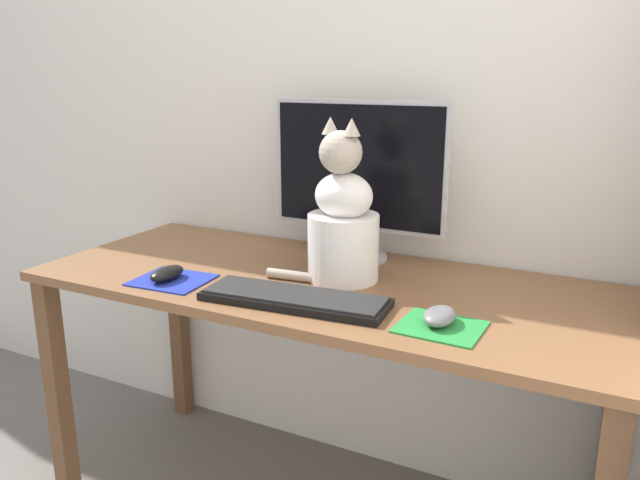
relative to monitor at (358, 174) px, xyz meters
The scene contains 9 objects.
wall_back 0.33m from the monitor, 92.43° to the left, with size 7.00×0.04×2.50m.
desk 0.40m from the monitor, 91.46° to the right, with size 1.49×0.61×0.71m.
monitor is the anchor object (origin of this frame).
keyboard 0.45m from the monitor, 87.97° to the right, with size 0.45×0.18×0.02m.
mousepad_left 0.57m from the monitor, 130.94° to the right, with size 0.19×0.17×0.00m.
mousepad_right 0.57m from the monitor, 46.72° to the right, with size 0.18×0.16×0.00m.
computer_mouse_left 0.58m from the monitor, 131.10° to the right, with size 0.06×0.11×0.03m.
computer_mouse_right 0.55m from the monitor, 46.36° to the right, with size 0.06×0.10×0.03m.
cat 0.21m from the monitor, 78.18° to the right, with size 0.29×0.22×0.41m.
Camera 1 is at (0.68, -1.35, 1.23)m, focal length 35.00 mm.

